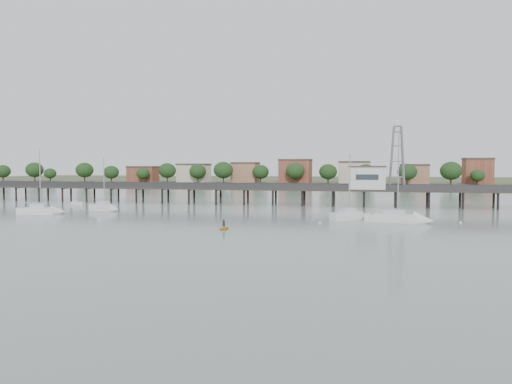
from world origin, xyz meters
The scene contains 13 objects.
ground_plane centered at (0.00, 0.00, 0.00)m, with size 500.00×500.00×0.00m, color slate.
pier centered at (0.00, 60.00, 3.79)m, with size 150.00×5.00×5.50m.
pier_building centered at (25.00, 60.00, 6.67)m, with size 8.40×5.40×5.30m.
lattice_tower centered at (31.50, 60.00, 11.10)m, with size 3.20×3.20×15.50m.
sailboat_b centered at (-27.09, 36.39, 0.65)m, with size 7.13×3.83×11.46m.
sailboat_d centered at (31.50, 28.56, 0.63)m, with size 10.31×5.10×16.21m.
sailboat_a centered at (-35.03, 27.56, 0.64)m, with size 8.37×4.74×13.30m.
sailboat_c centered at (22.80, 31.66, 0.65)m, with size 6.53×6.51×11.91m.
white_tender centered at (-41.95, 49.14, 0.38)m, with size 3.21×1.40×1.24m.
yellow_dinghy centered at (4.98, 13.44, 0.00)m, with size 1.71×0.49×2.39m, color yellow.
dinghy_occupant centered at (4.98, 13.44, 0.00)m, with size 0.45×1.22×0.29m, color black.
mooring_buoys centered at (2.88, 32.23, 0.08)m, with size 78.70×22.68×0.39m.
far_shore centered at (0.36, 239.58, 0.95)m, with size 500.00×170.00×10.40m.
Camera 1 is at (26.03, -56.14, 9.28)m, focal length 35.00 mm.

